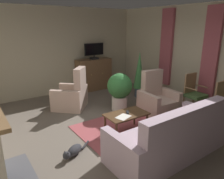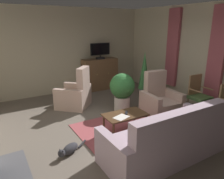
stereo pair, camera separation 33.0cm
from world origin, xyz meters
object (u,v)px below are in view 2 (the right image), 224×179
tv_cabinet (100,75)px  television (100,51)px  sofa_floral (167,141)px  side_chair_mid_row (198,94)px  cat (69,149)px  armchair_facing_sofa (160,102)px  coffee_table (125,117)px  potted_plant_small_fern_corner (144,73)px  potted_plant_on_hearth_side (122,89)px  folded_newspaper (121,117)px  armchair_by_fireplace (75,95)px  tv_remote (126,113)px

tv_cabinet → television: bearing=-90.0°
sofa_floral → side_chair_mid_row: side_chair_mid_row is taller
side_chair_mid_row → cat: size_ratio=1.59×
tv_cabinet → armchair_facing_sofa: 2.82m
coffee_table → potted_plant_small_fern_corner: 2.55m
coffee_table → potted_plant_on_hearth_side: 1.33m
television → cat: television is taller
sofa_floral → cat: size_ratio=3.53×
television → sofa_floral: (-0.96, -4.24, -1.06)m
folded_newspaper → side_chair_mid_row: 2.42m
armchair_facing_sofa → side_chair_mid_row: armchair_facing_sofa is taller
sofa_floral → armchair_by_fireplace: (-0.46, 3.09, 0.02)m
potted_plant_small_fern_corner → side_chair_mid_row: bearing=-77.4°
television → potted_plant_on_hearth_side: size_ratio=0.70×
folded_newspaper → side_chair_mid_row: side_chair_mid_row is taller
tv_remote → folded_newspaper: bearing=155.4°
folded_newspaper → potted_plant_small_fern_corner: bearing=24.3°
coffee_table → potted_plant_small_fern_corner: bearing=42.2°
armchair_by_fireplace → cat: size_ratio=1.82×
armchair_by_fireplace → cat: (-0.96, -2.12, -0.25)m
tv_cabinet → folded_newspaper: bearing=-110.7°
tv_cabinet → armchair_by_fireplace: bearing=-139.8°
folded_newspaper → sofa_floral: (0.29, -0.99, -0.13)m
sofa_floral → armchair_facing_sofa: (1.24, 1.49, 0.01)m
tv_cabinet → side_chair_mid_row: 3.45m
armchair_by_fireplace → potted_plant_on_hearth_side: 1.35m
sofa_floral → tv_cabinet: bearing=77.4°
armchair_by_fireplace → potted_plant_small_fern_corner: potted_plant_small_fern_corner is taller
television → potted_plant_small_fern_corner: (0.77, -1.47, -0.60)m
coffee_table → side_chair_mid_row: 2.26m
side_chair_mid_row → potted_plant_small_fern_corner: potted_plant_small_fern_corner is taller
tv_cabinet → potted_plant_small_fern_corner: size_ratio=0.86×
potted_plant_on_hearth_side → potted_plant_small_fern_corner: 1.33m
folded_newspaper → armchair_by_fireplace: 2.11m
tv_cabinet → sofa_floral: tv_cabinet is taller
tv_cabinet → armchair_facing_sofa: bearing=-84.4°
tv_remote → armchair_by_fireplace: size_ratio=0.15×
sofa_floral → tv_remote: bearing=94.1°
television → coffee_table: 3.49m
television → tv_remote: size_ratio=4.23×
sofa_floral → armchair_by_fireplace: size_ratio=1.95×
armchair_facing_sofa → side_chair_mid_row: bearing=-26.8°
folded_newspaper → tv_remote: bearing=13.0°
folded_newspaper → potted_plant_small_fern_corner: potted_plant_small_fern_corner is taller
armchair_by_fireplace → television: bearing=39.0°
coffee_table → side_chair_mid_row: bearing=-1.1°
side_chair_mid_row → folded_newspaper: bearing=-178.7°
cat → coffee_table: bearing=5.1°
television → sofa_floral: television is taller
tv_remote → side_chair_mid_row: (2.20, -0.07, 0.07)m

